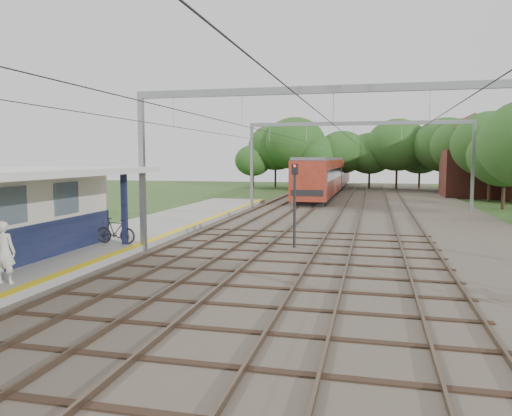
% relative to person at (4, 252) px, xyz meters
% --- Properties ---
extents(ballast_bed, '(18.00, 90.00, 0.10)m').
position_rel_person_xyz_m(ballast_bed, '(10.11, 22.20, -1.27)').
color(ballast_bed, '#473D33').
rests_on(ballast_bed, ground).
extents(platform, '(5.00, 52.00, 0.35)m').
position_rel_person_xyz_m(platform, '(-1.39, 6.20, -1.15)').
color(platform, gray).
rests_on(platform, ground).
extents(yellow_stripe, '(0.45, 52.00, 0.01)m').
position_rel_person_xyz_m(yellow_stripe, '(0.86, 6.20, -0.97)').
color(yellow_stripe, yellow).
rests_on(yellow_stripe, platform).
extents(rail_tracks, '(11.80, 88.00, 0.15)m').
position_rel_person_xyz_m(rail_tracks, '(7.61, 22.20, -1.15)').
color(rail_tracks, brown).
rests_on(rail_tracks, ballast_bed).
extents(catenary_system, '(17.22, 88.00, 7.00)m').
position_rel_person_xyz_m(catenary_system, '(9.49, 17.49, 4.19)').
color(catenary_system, gray).
rests_on(catenary_system, ground).
extents(tree_band, '(31.72, 30.88, 8.82)m').
position_rel_person_xyz_m(tree_band, '(9.95, 49.32, 3.60)').
color(tree_band, '#382619').
rests_on(tree_band, ground).
extents(house_far, '(8.00, 6.12, 8.66)m').
position_rel_person_xyz_m(house_far, '(22.11, 44.20, 1.91)').
color(house_far, brown).
rests_on(house_far, ground).
extents(person, '(0.77, 0.57, 1.94)m').
position_rel_person_xyz_m(person, '(0.00, 0.00, 0.00)').
color(person, silver).
rests_on(person, platform).
extents(bicycle, '(1.97, 0.66, 1.17)m').
position_rel_person_xyz_m(bicycle, '(-0.25, 7.20, -0.39)').
color(bicycle, black).
rests_on(bicycle, platform).
extents(train, '(3.15, 39.27, 4.13)m').
position_rel_person_xyz_m(train, '(5.61, 47.60, 0.97)').
color(train, black).
rests_on(train, ballast_bed).
extents(signal_post, '(0.30, 0.27, 3.92)m').
position_rel_person_xyz_m(signal_post, '(7.46, 9.46, 1.05)').
color(signal_post, black).
rests_on(signal_post, ground).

